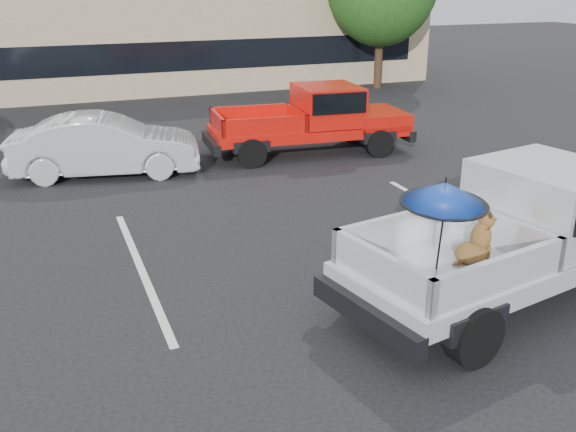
% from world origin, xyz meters
% --- Properties ---
extents(ground, '(90.00, 90.00, 0.00)m').
position_xyz_m(ground, '(0.00, 0.00, 0.00)').
color(ground, black).
rests_on(ground, ground).
extents(stripe_left, '(0.12, 5.00, 0.01)m').
position_xyz_m(stripe_left, '(-3.00, 2.00, 0.00)').
color(stripe_left, silver).
rests_on(stripe_left, ground).
extents(stripe_right, '(0.12, 5.00, 0.01)m').
position_xyz_m(stripe_right, '(3.00, 2.00, 0.00)').
color(stripe_right, silver).
rests_on(stripe_right, ground).
extents(motel_building, '(20.40, 8.40, 6.30)m').
position_xyz_m(motel_building, '(2.00, 20.99, 3.21)').
color(motel_building, tan).
rests_on(motel_building, ground).
extents(silver_pickup, '(5.96, 3.01, 2.06)m').
position_xyz_m(silver_pickup, '(2.18, -0.81, 1.05)').
color(silver_pickup, black).
rests_on(silver_pickup, ground).
extents(red_pickup, '(5.40, 2.31, 1.73)m').
position_xyz_m(red_pickup, '(2.59, 7.46, 0.95)').
color(red_pickup, black).
rests_on(red_pickup, ground).
extents(silver_sedan, '(4.45, 2.28, 1.40)m').
position_xyz_m(silver_sedan, '(-2.86, 7.45, 0.70)').
color(silver_sedan, '#B9BCC1').
rests_on(silver_sedan, ground).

